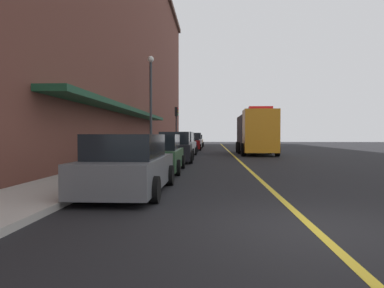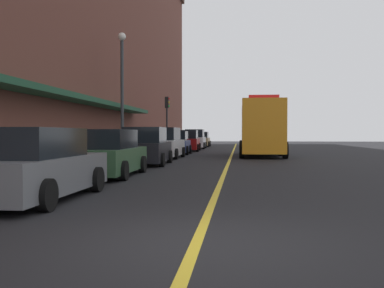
{
  "view_description": "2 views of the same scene",
  "coord_description": "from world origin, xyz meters",
  "px_view_note": "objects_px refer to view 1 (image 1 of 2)",
  "views": [
    {
      "loc": [
        -1.75,
        -6.19,
        1.59
      ],
      "look_at": [
        -2.98,
        16.74,
        1.04
      ],
      "focal_mm": 33.6,
      "sensor_mm": 36.0,
      "label": 1
    },
    {
      "loc": [
        0.59,
        -6.16,
        1.49
      ],
      "look_at": [
        -1.72,
        15.61,
        0.99
      ],
      "focal_mm": 42.58,
      "sensor_mm": 36.0,
      "label": 2
    }
  ],
  "objects_px": {
    "traffic_light_near": "(176,120)",
    "street_lamp_left": "(151,95)",
    "parked_car_3": "(182,145)",
    "parking_meter_2": "(182,140)",
    "parked_car_0": "(128,165)",
    "parking_meter_1": "(185,139)",
    "parked_car_2": "(175,148)",
    "parking_meter_0": "(184,139)",
    "parked_car_4": "(186,144)",
    "parked_car_1": "(160,154)",
    "utility_truck": "(256,133)",
    "parked_car_6": "(194,141)",
    "parked_car_5": "(191,142)",
    "parked_car_7": "(196,141)"
  },
  "relations": [
    {
      "from": "parked_car_0",
      "to": "parking_meter_1",
      "type": "bearing_deg",
      "value": 2.19
    },
    {
      "from": "parked_car_5",
      "to": "parked_car_1",
      "type": "bearing_deg",
      "value": 177.87
    },
    {
      "from": "parked_car_5",
      "to": "parked_car_6",
      "type": "bearing_deg",
      "value": -2.14
    },
    {
      "from": "street_lamp_left",
      "to": "parking_meter_0",
      "type": "bearing_deg",
      "value": 88.43
    },
    {
      "from": "traffic_light_near",
      "to": "street_lamp_left",
      "type": "bearing_deg",
      "value": -93.3
    },
    {
      "from": "parking_meter_0",
      "to": "traffic_light_near",
      "type": "bearing_deg",
      "value": -89.66
    },
    {
      "from": "parked_car_1",
      "to": "utility_truck",
      "type": "xyz_separation_m",
      "value": [
        5.94,
        14.89,
        1.03
      ]
    },
    {
      "from": "parking_meter_1",
      "to": "street_lamp_left",
      "type": "height_order",
      "value": "street_lamp_left"
    },
    {
      "from": "parked_car_5",
      "to": "parking_meter_2",
      "type": "bearing_deg",
      "value": 13.54
    },
    {
      "from": "parked_car_0",
      "to": "parked_car_6",
      "type": "bearing_deg",
      "value": 0.07
    },
    {
      "from": "parked_car_0",
      "to": "parked_car_5",
      "type": "distance_m",
      "value": 28.75
    },
    {
      "from": "parked_car_4",
      "to": "parking_meter_2",
      "type": "xyz_separation_m",
      "value": [
        -1.34,
        11.43,
        0.28
      ]
    },
    {
      "from": "parked_car_5",
      "to": "parking_meter_1",
      "type": "bearing_deg",
      "value": 5.22
    },
    {
      "from": "parked_car_1",
      "to": "parking_meter_0",
      "type": "distance_m",
      "value": 31.18
    },
    {
      "from": "parked_car_1",
      "to": "parked_car_3",
      "type": "xyz_separation_m",
      "value": [
        -0.01,
        11.66,
        0.09
      ]
    },
    {
      "from": "parked_car_7",
      "to": "utility_truck",
      "type": "height_order",
      "value": "utility_truck"
    },
    {
      "from": "parked_car_5",
      "to": "traffic_light_near",
      "type": "relative_size",
      "value": 1.12
    },
    {
      "from": "parked_car_2",
      "to": "parking_meter_2",
      "type": "relative_size",
      "value": 3.43
    },
    {
      "from": "street_lamp_left",
      "to": "parked_car_0",
      "type": "bearing_deg",
      "value": -82.72
    },
    {
      "from": "parked_car_7",
      "to": "street_lamp_left",
      "type": "distance_m",
      "value": 26.96
    },
    {
      "from": "parking_meter_1",
      "to": "parked_car_0",
      "type": "bearing_deg",
      "value": -88.12
    },
    {
      "from": "parked_car_5",
      "to": "street_lamp_left",
      "type": "relative_size",
      "value": 0.69
    },
    {
      "from": "parked_car_2",
      "to": "parking_meter_0",
      "type": "distance_m",
      "value": 25.27
    },
    {
      "from": "parked_car_0",
      "to": "parked_car_6",
      "type": "xyz_separation_m",
      "value": [
        0.14,
        35.3,
        0.12
      ]
    },
    {
      "from": "utility_truck",
      "to": "parking_meter_2",
      "type": "bearing_deg",
      "value": -151.17
    },
    {
      "from": "utility_truck",
      "to": "parking_meter_0",
      "type": "xyz_separation_m",
      "value": [
        -7.33,
        16.26,
        -0.74
      ]
    },
    {
      "from": "parked_car_3",
      "to": "parking_meter_2",
      "type": "xyz_separation_m",
      "value": [
        -1.38,
        16.58,
        0.2
      ]
    },
    {
      "from": "parked_car_3",
      "to": "parking_meter_0",
      "type": "relative_size",
      "value": 3.34
    },
    {
      "from": "parked_car_1",
      "to": "parking_meter_1",
      "type": "bearing_deg",
      "value": 1.44
    },
    {
      "from": "parked_car_0",
      "to": "parked_car_7",
      "type": "bearing_deg",
      "value": 0.08
    },
    {
      "from": "parked_car_1",
      "to": "parked_car_2",
      "type": "bearing_deg",
      "value": -1.5
    },
    {
      "from": "utility_truck",
      "to": "parking_meter_0",
      "type": "distance_m",
      "value": 17.85
    },
    {
      "from": "parked_car_4",
      "to": "parked_car_2",
      "type": "bearing_deg",
      "value": 179.12
    },
    {
      "from": "parked_car_1",
      "to": "traffic_light_near",
      "type": "height_order",
      "value": "traffic_light_near"
    },
    {
      "from": "parked_car_2",
      "to": "utility_truck",
      "type": "bearing_deg",
      "value": -34.9
    },
    {
      "from": "street_lamp_left",
      "to": "traffic_light_near",
      "type": "height_order",
      "value": "street_lamp_left"
    },
    {
      "from": "parked_car_0",
      "to": "parked_car_2",
      "type": "relative_size",
      "value": 1.06
    },
    {
      "from": "parking_meter_2",
      "to": "parking_meter_1",
      "type": "bearing_deg",
      "value": 90.0
    },
    {
      "from": "parking_meter_2",
      "to": "traffic_light_near",
      "type": "relative_size",
      "value": 0.31
    },
    {
      "from": "parked_car_2",
      "to": "parked_car_3",
      "type": "distance_m",
      "value": 5.75
    },
    {
      "from": "utility_truck",
      "to": "street_lamp_left",
      "type": "distance_m",
      "value": 10.03
    },
    {
      "from": "parked_car_7",
      "to": "parked_car_2",
      "type": "bearing_deg",
      "value": 179.19
    },
    {
      "from": "parking_meter_2",
      "to": "traffic_light_near",
      "type": "xyz_separation_m",
      "value": [
        0.06,
        -7.45,
        2.1
      ]
    },
    {
      "from": "parked_car_4",
      "to": "parked_car_1",
      "type": "bearing_deg",
      "value": 178.68
    },
    {
      "from": "parked_car_7",
      "to": "utility_truck",
      "type": "bearing_deg",
      "value": -165.26
    },
    {
      "from": "parking_meter_0",
      "to": "parking_meter_1",
      "type": "bearing_deg",
      "value": 90.0
    },
    {
      "from": "parked_car_4",
      "to": "street_lamp_left",
      "type": "xyz_separation_m",
      "value": [
        -1.94,
        -7.49,
        3.62
      ]
    },
    {
      "from": "parking_meter_0",
      "to": "parked_car_1",
      "type": "bearing_deg",
      "value": -87.45
    },
    {
      "from": "parked_car_3",
      "to": "parking_meter_2",
      "type": "distance_m",
      "value": 16.63
    },
    {
      "from": "parked_car_7",
      "to": "parking_meter_1",
      "type": "distance_m",
      "value": 2.11
    }
  ]
}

